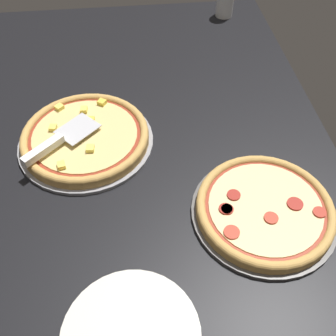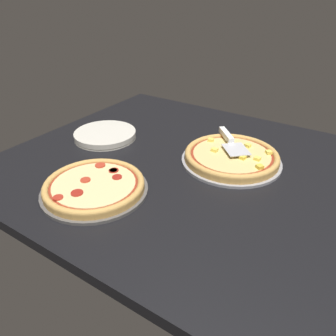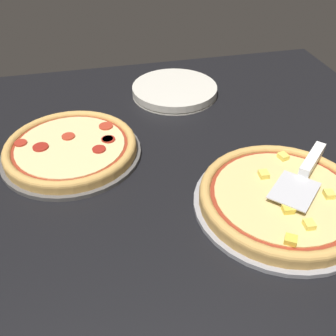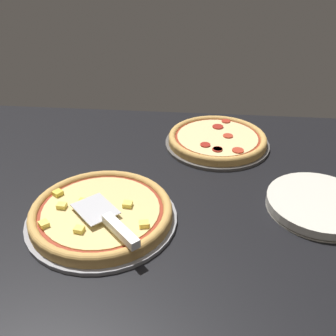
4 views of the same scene
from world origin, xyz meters
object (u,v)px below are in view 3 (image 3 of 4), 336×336
at_px(pizza_back, 71,147).
at_px(plate_stack, 176,90).
at_px(serving_spatula, 308,167).
at_px(pizza_front, 283,197).

bearing_deg(pizza_back, plate_stack, -52.36).
bearing_deg(serving_spatula, plate_stack, 19.19).
relative_size(pizza_front, plate_stack, 1.32).
distance_m(pizza_back, plate_stack, 0.41).
relative_size(pizza_back, plate_stack, 1.23).
bearing_deg(pizza_back, pizza_front, -124.07).
bearing_deg(serving_spatula, pizza_front, 122.30).
height_order(pizza_front, pizza_back, pizza_front).
distance_m(pizza_back, serving_spatula, 0.54).
xyz_separation_m(serving_spatula, plate_stack, (0.48, 0.17, -0.04)).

